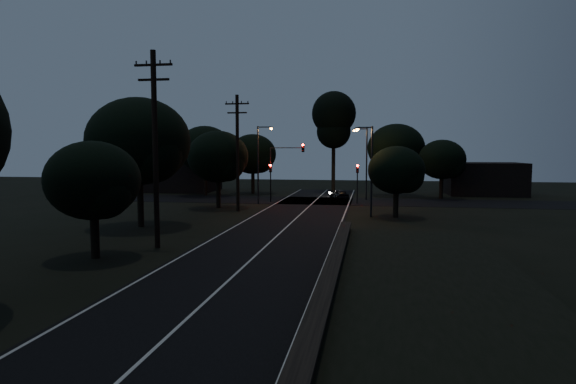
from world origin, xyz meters
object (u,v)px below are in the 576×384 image
(signal_left, at_px, (271,176))
(streetlight_b, at_px, (365,158))
(streetlight_c, at_px, (370,165))
(car, at_px, (339,194))
(tall_pine, at_px, (334,119))
(utility_pole_far, at_px, (237,151))
(signal_mast, at_px, (286,162))
(utility_pole_mid, at_px, (155,146))
(signal_right, at_px, (357,176))
(streetlight_a, at_px, (260,159))

(signal_left, bearing_deg, streetlight_b, 22.05)
(streetlight_c, bearing_deg, car, 103.41)
(tall_pine, xyz_separation_m, streetlight_c, (4.83, -25.00, -5.34))
(utility_pole_far, bearing_deg, signal_mast, 68.89)
(utility_pole_mid, relative_size, streetlight_b, 1.38)
(streetlight_c, bearing_deg, signal_right, 97.02)
(signal_mast, distance_m, streetlight_c, 13.28)
(utility_pole_far, bearing_deg, signal_left, 80.06)
(signal_mast, bearing_deg, utility_pole_far, -111.11)
(utility_pole_mid, relative_size, utility_pole_far, 1.05)
(tall_pine, relative_size, streetlight_c, 1.79)
(signal_left, bearing_deg, streetlight_c, -43.76)
(streetlight_a, bearing_deg, signal_mast, 39.77)
(signal_right, distance_m, streetlight_b, 4.45)
(signal_left, relative_size, car, 1.19)
(signal_mast, distance_m, car, 7.70)
(utility_pole_far, distance_m, signal_right, 13.53)
(signal_left, distance_m, streetlight_a, 2.77)
(tall_pine, bearing_deg, streetlight_b, -68.62)
(signal_right, height_order, streetlight_c, streetlight_c)
(signal_left, distance_m, streetlight_c, 14.52)
(signal_left, relative_size, streetlight_a, 0.51)
(streetlight_a, distance_m, car, 10.63)
(streetlight_c, bearing_deg, streetlight_b, 92.14)
(utility_pole_mid, distance_m, car, 30.64)
(utility_pole_far, height_order, signal_right, utility_pole_far)
(utility_pole_mid, height_order, signal_right, utility_pole_mid)
(tall_pine, relative_size, streetlight_b, 1.68)
(tall_pine, relative_size, car, 3.90)
(utility_pole_mid, relative_size, streetlight_a, 1.38)
(tall_pine, xyz_separation_m, signal_left, (-5.60, -15.01, -6.85))
(car, bearing_deg, signal_mast, 14.41)
(signal_left, bearing_deg, car, 29.35)
(signal_mast, height_order, streetlight_a, streetlight_a)
(utility_pole_mid, xyz_separation_m, tall_pine, (7.00, 40.00, 3.95))
(streetlight_a, relative_size, streetlight_b, 1.00)
(signal_mast, xyz_separation_m, car, (5.41, 3.99, -3.75))
(utility_pole_far, xyz_separation_m, car, (8.50, 11.98, -4.90))
(streetlight_c, bearing_deg, signal_mast, 131.19)
(utility_pole_mid, distance_m, tall_pine, 40.80)
(signal_mast, height_order, streetlight_b, streetlight_b)
(utility_pole_far, height_order, car, utility_pole_far)
(utility_pole_mid, bearing_deg, streetlight_c, 51.74)
(signal_right, relative_size, streetlight_a, 0.51)
(tall_pine, distance_m, signal_mast, 16.41)
(streetlight_a, distance_m, streetlight_b, 12.19)
(streetlight_b, relative_size, streetlight_c, 1.07)
(utility_pole_mid, height_order, signal_left, utility_pole_mid)
(streetlight_a, relative_size, streetlight_c, 1.07)
(signal_right, height_order, car, signal_right)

